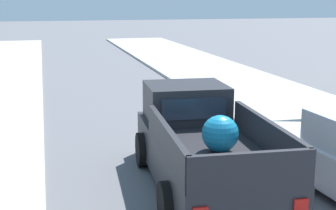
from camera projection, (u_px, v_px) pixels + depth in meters
sidewalk_right at (316, 119)px, 14.65m from camera, size 4.95×60.00×0.12m
curb_right at (284, 121)px, 14.39m from camera, size 0.16×60.00×0.10m
pickup_truck at (201, 147)px, 9.48m from camera, size 2.45×5.32×1.80m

